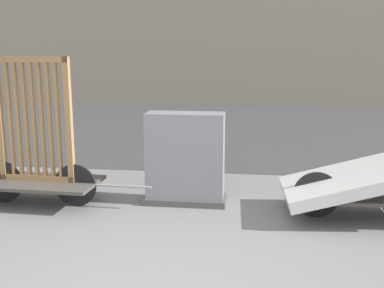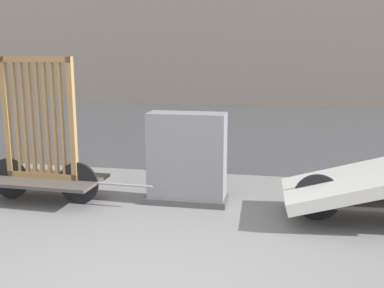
{
  "view_description": "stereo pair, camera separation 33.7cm",
  "coord_description": "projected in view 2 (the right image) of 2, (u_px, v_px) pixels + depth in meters",
  "views": [
    {
      "loc": [
        0.65,
        -2.83,
        1.85
      ],
      "look_at": [
        0.0,
        2.23,
        0.81
      ],
      "focal_mm": 42.0,
      "sensor_mm": 36.0,
      "label": 1
    },
    {
      "loc": [
        0.98,
        -2.77,
        1.85
      ],
      "look_at": [
        0.0,
        2.23,
        0.81
      ],
      "focal_mm": 42.0,
      "sensor_mm": 36.0,
      "label": 2
    }
  ],
  "objects": [
    {
      "name": "utility_cabinet",
      "position": [
        187.0,
        162.0,
        5.57
      ],
      "size": [
        1.01,
        0.42,
        1.14
      ],
      "color": "#4C4C4C",
      "rests_on": "ground_plane"
    },
    {
      "name": "road_strip",
      "position": [
        239.0,
        127.0,
        11.38
      ],
      "size": [
        56.0,
        9.03,
        0.01
      ],
      "color": "#424244",
      "rests_on": "ground_plane"
    },
    {
      "name": "bike_cart_with_bedframe",
      "position": [
        42.0,
        156.0,
        5.61
      ],
      "size": [
        2.2,
        0.81,
        1.81
      ],
      "rotation": [
        0.0,
        0.0,
        -0.04
      ],
      "color": "#4C4742",
      "rests_on": "ground_plane"
    },
    {
      "name": "bike_cart_with_mattress",
      "position": [
        364.0,
        184.0,
        4.91
      ],
      "size": [
        2.33,
        1.08,
        0.78
      ],
      "rotation": [
        0.0,
        0.0,
        0.04
      ],
      "color": "#4C4742",
      "rests_on": "ground_plane"
    }
  ]
}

